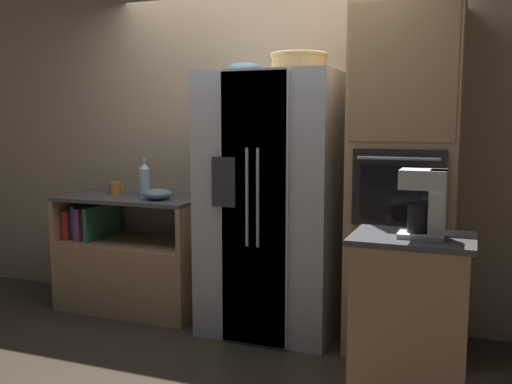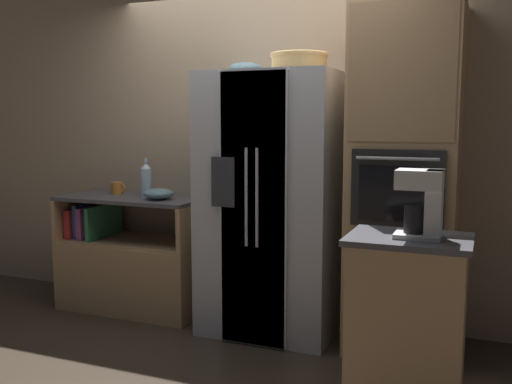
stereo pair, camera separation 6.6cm
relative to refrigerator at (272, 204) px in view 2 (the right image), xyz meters
name	(u,v)px [view 2 (the right image)]	position (x,y,z in m)	size (l,w,h in m)	color
ground_plane	(248,328)	(-0.17, -0.04, -0.93)	(20.00, 20.00, 0.00)	#382D23
wall_back	(269,137)	(-0.17, 0.39, 0.47)	(12.00, 0.06, 2.80)	tan
counter_left	(135,266)	(-1.22, 0.05, -0.59)	(1.18, 0.62, 0.92)	tan
refrigerator	(272,204)	(0.00, 0.00, 0.00)	(0.95, 0.75, 1.87)	silver
wall_oven	(405,180)	(0.93, 0.02, 0.21)	(0.67, 0.73, 2.27)	tan
island_counter	(406,330)	(1.08, -0.96, -0.45)	(0.59, 0.46, 0.96)	tan
wicker_basket	(299,61)	(0.21, -0.04, 1.00)	(0.40, 0.40, 0.12)	tan
fruit_bowl	(246,68)	(-0.22, 0.05, 0.97)	(0.24, 0.24, 0.08)	#668C99
bottle_tall	(146,179)	(-1.10, 0.06, 0.13)	(0.09, 0.09, 0.31)	silver
mug	(117,188)	(-1.41, 0.12, 0.04)	(0.13, 0.10, 0.10)	orange
mixing_bowl	(159,194)	(-0.92, -0.04, 0.03)	(0.23, 0.23, 0.09)	#668C99
coffee_maker	(424,201)	(1.15, -0.99, 0.21)	(0.22, 0.18, 0.33)	white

